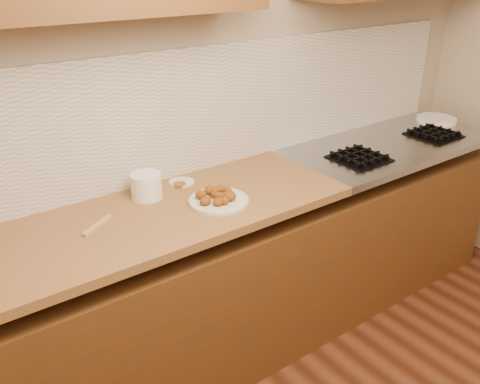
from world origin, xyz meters
name	(u,v)px	position (x,y,z in m)	size (l,w,h in m)	color
wall_back	(186,80)	(0.00, 2.00, 1.35)	(4.00, 0.02, 2.70)	tan
base_cabinet	(227,285)	(0.00, 1.69, 0.39)	(3.60, 0.60, 0.77)	#572D10
butcher_block	(87,238)	(-0.65, 1.69, 0.88)	(2.30, 0.62, 0.04)	olive
stovetop	(389,145)	(1.15, 1.69, 0.88)	(1.30, 0.62, 0.04)	#9EA0A5
backsplash	(189,113)	(0.00, 1.99, 1.20)	(3.60, 0.02, 0.60)	beige
burner_grates	(399,145)	(1.13, 1.61, 0.91)	(0.91, 0.26, 0.03)	black
donut_plate	(219,201)	(-0.09, 1.62, 0.91)	(0.26, 0.26, 0.01)	beige
ring_donut	(221,193)	(-0.06, 1.64, 0.93)	(0.10, 0.10, 0.03)	brown
fried_dough_chunks	(215,197)	(-0.10, 1.62, 0.93)	(0.18, 0.17, 0.04)	brown
plastic_tub	(146,186)	(-0.31, 1.84, 0.96)	(0.13, 0.13, 0.11)	white
tub_lid	(182,182)	(-0.11, 1.89, 0.90)	(0.12, 0.12, 0.01)	silver
brass_jar_lid	(180,185)	(-0.13, 1.87, 0.91)	(0.06, 0.06, 0.01)	#B5762F
wooden_utensil	(98,225)	(-0.59, 1.72, 0.91)	(0.18, 0.02, 0.01)	tan
plate_stack	(436,119)	(1.71, 1.77, 0.91)	(0.25, 0.25, 0.02)	white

